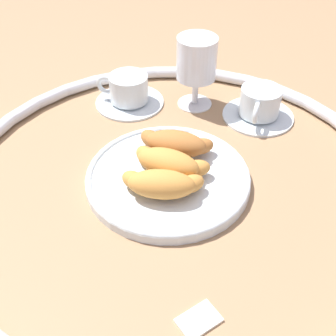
# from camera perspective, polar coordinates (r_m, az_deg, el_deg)

# --- Properties ---
(ground_plane) EXTENTS (2.20, 2.20, 0.00)m
(ground_plane) POSITION_cam_1_polar(r_m,az_deg,el_deg) (0.71, 0.70, -1.87)
(ground_plane) COLOR #997551
(table_chrome_rim) EXTENTS (0.71, 0.71, 0.02)m
(table_chrome_rim) POSITION_cam_1_polar(r_m,az_deg,el_deg) (0.71, 0.71, -1.15)
(table_chrome_rim) COLOR silver
(table_chrome_rim) RESTS_ON ground_plane
(pastry_plate) EXTENTS (0.26, 0.26, 0.02)m
(pastry_plate) POSITION_cam_1_polar(r_m,az_deg,el_deg) (0.71, 0.00, -1.20)
(pastry_plate) COLOR silver
(pastry_plate) RESTS_ON ground_plane
(croissant_large) EXTENTS (0.14, 0.06, 0.04)m
(croissant_large) POSITION_cam_1_polar(r_m,az_deg,el_deg) (0.66, -0.82, -2.03)
(croissant_large) COLOR #CC893D
(croissant_large) RESTS_ON pastry_plate
(croissant_small) EXTENTS (0.13, 0.09, 0.04)m
(croissant_small) POSITION_cam_1_polar(r_m,az_deg,el_deg) (0.69, 0.10, 0.72)
(croissant_small) COLOR #CC893D
(croissant_small) RESTS_ON pastry_plate
(croissant_extra) EXTENTS (0.14, 0.08, 0.04)m
(croissant_extra) POSITION_cam_1_polar(r_m,az_deg,el_deg) (0.73, 0.82, 3.20)
(croissant_extra) COLOR #AD6B33
(croissant_extra) RESTS_ON pastry_plate
(coffee_cup_near) EXTENTS (0.14, 0.14, 0.06)m
(coffee_cup_near) POSITION_cam_1_polar(r_m,az_deg,el_deg) (0.86, 11.64, 7.84)
(coffee_cup_near) COLOR silver
(coffee_cup_near) RESTS_ON ground_plane
(coffee_cup_far) EXTENTS (0.14, 0.14, 0.06)m
(coffee_cup_far) POSITION_cam_1_polar(r_m,az_deg,el_deg) (0.89, -5.09, 9.72)
(coffee_cup_far) COLOR silver
(coffee_cup_far) RESTS_ON ground_plane
(juice_glass_left) EXTENTS (0.08, 0.08, 0.14)m
(juice_glass_left) POSITION_cam_1_polar(r_m,az_deg,el_deg) (0.86, 3.68, 13.40)
(juice_glass_left) COLOR white
(juice_glass_left) RESTS_ON ground_plane
(sugar_packet) EXTENTS (0.06, 0.06, 0.01)m
(sugar_packet) POSITION_cam_1_polar(r_m,az_deg,el_deg) (0.56, 3.96, -18.78)
(sugar_packet) COLOR white
(sugar_packet) RESTS_ON ground_plane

